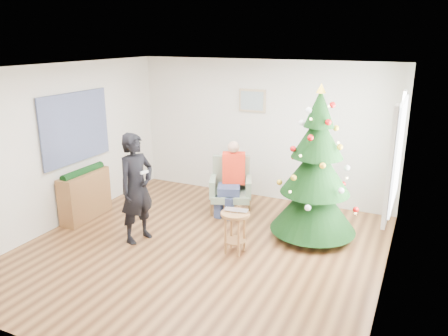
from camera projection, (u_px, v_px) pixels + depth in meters
The scene contains 19 objects.
floor at pixel (200, 250), 6.37m from camera, with size 5.00×5.00×0.00m, color brown.
ceiling at pixel (197, 68), 5.62m from camera, with size 5.00×5.00×0.00m, color white.
wall_back at pixel (262, 130), 8.16m from camera, with size 5.00×5.00×0.00m, color silver.
wall_front at pixel (64, 237), 3.83m from camera, with size 5.00×5.00×0.00m, color silver.
wall_left at pixel (62, 146), 7.01m from camera, with size 5.00×5.00×0.00m, color silver.
wall_right at pixel (392, 191), 4.98m from camera, with size 5.00×5.00×0.00m, color silver.
window_panel at pixel (398, 153), 5.80m from camera, with size 0.04×1.30×1.40m, color white.
curtains at pixel (396, 153), 5.81m from camera, with size 0.05×1.75×1.50m.
christmas_tree at pixel (316, 171), 6.50m from camera, with size 1.31×1.31×2.36m.
stool at pixel (235, 232), 6.22m from camera, with size 0.41×0.41×0.62m.
laptop at pixel (235, 212), 6.13m from camera, with size 0.34×0.22×0.03m, color silver.
armchair at pixel (231, 193), 7.66m from camera, with size 0.86×0.84×0.97m.
seated_person at pixel (231, 178), 7.52m from camera, with size 0.49×0.63×1.28m.
standing_man at pixel (137, 188), 6.47m from camera, with size 0.61×0.40×1.67m, color black.
game_controller at pixel (144, 172), 6.29m from camera, with size 0.04×0.13×0.04m, color white.
console at pixel (85, 196), 7.40m from camera, with size 0.30×1.00×0.80m, color brown.
garland at pixel (83, 172), 7.28m from camera, with size 0.14×0.14×0.90m, color black.
tapestry at pixel (76, 127), 7.18m from camera, with size 0.03×1.50×1.15m, color black.
framed_picture at pixel (252, 101), 8.05m from camera, with size 0.52×0.05×0.42m.
Camera 1 is at (2.76, -5.06, 3.00)m, focal length 35.00 mm.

